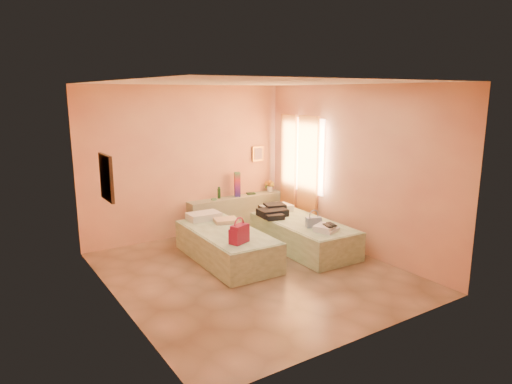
{
  "coord_description": "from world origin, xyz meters",
  "views": [
    {
      "loc": [
        -3.49,
        -5.46,
        2.67
      ],
      "look_at": [
        0.61,
        0.85,
        1.02
      ],
      "focal_mm": 32.0,
      "sensor_mm": 36.0,
      "label": 1
    }
  ],
  "objects_px": {
    "magenta_handbag": "(239,234)",
    "blue_handbag": "(314,222)",
    "green_book": "(251,193)",
    "flower_vase": "(270,185)",
    "towel_stack": "(327,228)",
    "headboard_ledge": "(237,213)",
    "bed_left": "(227,246)",
    "bed_right": "(303,235)",
    "water_bottle": "(219,193)"
  },
  "relations": [
    {
      "from": "magenta_handbag",
      "to": "blue_handbag",
      "type": "bearing_deg",
      "value": -20.39
    },
    {
      "from": "green_book",
      "to": "magenta_handbag",
      "type": "distance_m",
      "value": 2.61
    },
    {
      "from": "flower_vase",
      "to": "blue_handbag",
      "type": "xyz_separation_m",
      "value": [
        -0.56,
        -2.07,
        -0.21
      ]
    },
    {
      "from": "green_book",
      "to": "blue_handbag",
      "type": "relative_size",
      "value": 0.67
    },
    {
      "from": "blue_handbag",
      "to": "towel_stack",
      "type": "height_order",
      "value": "blue_handbag"
    },
    {
      "from": "headboard_ledge",
      "to": "bed_left",
      "type": "bearing_deg",
      "value": -126.13
    },
    {
      "from": "headboard_ledge",
      "to": "bed_right",
      "type": "relative_size",
      "value": 1.02
    },
    {
      "from": "bed_right",
      "to": "magenta_handbag",
      "type": "bearing_deg",
      "value": -164.79
    },
    {
      "from": "bed_left",
      "to": "flower_vase",
      "type": "relative_size",
      "value": 7.02
    },
    {
      "from": "headboard_ledge",
      "to": "green_book",
      "type": "xyz_separation_m",
      "value": [
        0.36,
        0.04,
        0.34
      ]
    },
    {
      "from": "flower_vase",
      "to": "green_book",
      "type": "bearing_deg",
      "value": 178.35
    },
    {
      "from": "magenta_handbag",
      "to": "blue_handbag",
      "type": "relative_size",
      "value": 1.16
    },
    {
      "from": "magenta_handbag",
      "to": "bed_right",
      "type": "bearing_deg",
      "value": -7.81
    },
    {
      "from": "headboard_ledge",
      "to": "magenta_handbag",
      "type": "xyz_separation_m",
      "value": [
        -1.18,
        -2.06,
        0.31
      ]
    },
    {
      "from": "magenta_handbag",
      "to": "water_bottle",
      "type": "bearing_deg",
      "value": 47.58
    },
    {
      "from": "bed_right",
      "to": "magenta_handbag",
      "type": "distance_m",
      "value": 1.6
    },
    {
      "from": "headboard_ledge",
      "to": "bed_right",
      "type": "height_order",
      "value": "headboard_ledge"
    },
    {
      "from": "bed_left",
      "to": "flower_vase",
      "type": "distance_m",
      "value": 2.44
    },
    {
      "from": "bed_left",
      "to": "water_bottle",
      "type": "distance_m",
      "value": 1.73
    },
    {
      "from": "flower_vase",
      "to": "towel_stack",
      "type": "xyz_separation_m",
      "value": [
        -0.54,
        -2.36,
        -0.24
      ]
    },
    {
      "from": "bed_right",
      "to": "headboard_ledge",
      "type": "bearing_deg",
      "value": 102.59
    },
    {
      "from": "bed_right",
      "to": "blue_handbag",
      "type": "height_order",
      "value": "blue_handbag"
    },
    {
      "from": "blue_handbag",
      "to": "headboard_ledge",
      "type": "bearing_deg",
      "value": 117.2
    },
    {
      "from": "bed_right",
      "to": "blue_handbag",
      "type": "xyz_separation_m",
      "value": [
        -0.07,
        -0.34,
        0.33
      ]
    },
    {
      "from": "bed_right",
      "to": "flower_vase",
      "type": "xyz_separation_m",
      "value": [
        0.49,
        1.73,
        0.54
      ]
    },
    {
      "from": "blue_handbag",
      "to": "towel_stack",
      "type": "distance_m",
      "value": 0.3
    },
    {
      "from": "headboard_ledge",
      "to": "bed_right",
      "type": "bearing_deg",
      "value": -79.17
    },
    {
      "from": "water_bottle",
      "to": "blue_handbag",
      "type": "relative_size",
      "value": 0.86
    },
    {
      "from": "green_book",
      "to": "bed_left",
      "type": "bearing_deg",
      "value": -116.45
    },
    {
      "from": "bed_right",
      "to": "water_bottle",
      "type": "relative_size",
      "value": 9.15
    },
    {
      "from": "headboard_ledge",
      "to": "bed_right",
      "type": "xyz_separation_m",
      "value": [
        0.33,
        -1.7,
        -0.08
      ]
    },
    {
      "from": "headboard_ledge",
      "to": "blue_handbag",
      "type": "height_order",
      "value": "blue_handbag"
    },
    {
      "from": "water_bottle",
      "to": "green_book",
      "type": "bearing_deg",
      "value": -1.34
    },
    {
      "from": "bed_left",
      "to": "blue_handbag",
      "type": "distance_m",
      "value": 1.48
    },
    {
      "from": "headboard_ledge",
      "to": "bed_left",
      "type": "relative_size",
      "value": 1.02
    },
    {
      "from": "water_bottle",
      "to": "flower_vase",
      "type": "distance_m",
      "value": 1.18
    },
    {
      "from": "headboard_ledge",
      "to": "magenta_handbag",
      "type": "relative_size",
      "value": 6.89
    },
    {
      "from": "water_bottle",
      "to": "green_book",
      "type": "xyz_separation_m",
      "value": [
        0.72,
        -0.02,
        -0.1
      ]
    },
    {
      "from": "bed_right",
      "to": "towel_stack",
      "type": "bearing_deg",
      "value": -92.49
    },
    {
      "from": "bed_left",
      "to": "green_book",
      "type": "distance_m",
      "value": 2.09
    },
    {
      "from": "green_book",
      "to": "flower_vase",
      "type": "height_order",
      "value": "flower_vase"
    },
    {
      "from": "bed_left",
      "to": "magenta_handbag",
      "type": "distance_m",
      "value": 0.74
    },
    {
      "from": "headboard_ledge",
      "to": "flower_vase",
      "type": "xyz_separation_m",
      "value": [
        0.81,
        0.03,
        0.47
      ]
    },
    {
      "from": "bed_left",
      "to": "water_bottle",
      "type": "relative_size",
      "value": 9.15
    },
    {
      "from": "green_book",
      "to": "blue_handbag",
      "type": "xyz_separation_m",
      "value": [
        -0.1,
        -2.08,
        -0.08
      ]
    },
    {
      "from": "headboard_ledge",
      "to": "towel_stack",
      "type": "height_order",
      "value": "headboard_ledge"
    },
    {
      "from": "headboard_ledge",
      "to": "magenta_handbag",
      "type": "distance_m",
      "value": 2.4
    },
    {
      "from": "green_book",
      "to": "blue_handbag",
      "type": "bearing_deg",
      "value": -75.71
    },
    {
      "from": "green_book",
      "to": "flower_vase",
      "type": "xyz_separation_m",
      "value": [
        0.45,
        -0.01,
        0.13
      ]
    },
    {
      "from": "headboard_ledge",
      "to": "blue_handbag",
      "type": "relative_size",
      "value": 8.02
    }
  ]
}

